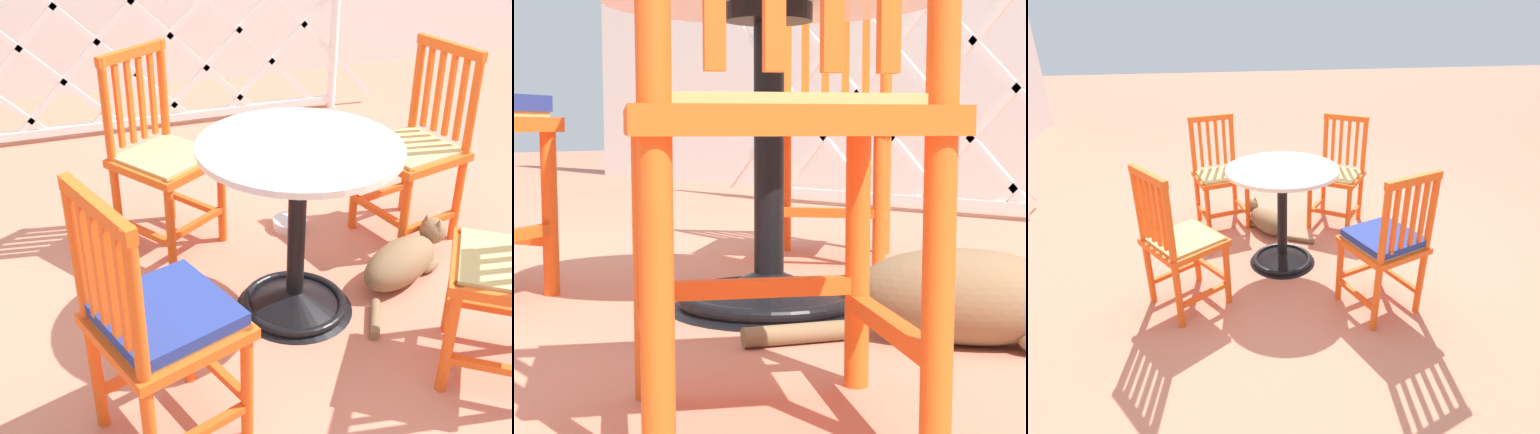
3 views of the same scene
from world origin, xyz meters
The scene contains 7 objects.
ground_plane centered at (0.00, 0.00, 0.00)m, with size 24.00×24.00×0.00m, color #C6755B.
lattice_fence_panel centered at (-0.51, 2.32, 0.61)m, with size 3.83×0.06×1.21m.
cafe_table centered at (-0.04, 0.20, 0.28)m, with size 0.76×0.76×0.73m.
orange_chair_near_fence centered at (0.54, -0.38, 0.43)m, with size 0.56×0.56×0.91m.
orange_chair_at_corner centered at (-0.42, 0.88, 0.43)m, with size 0.55×0.55×0.91m.
tabby_cat centered at (0.50, 0.25, 0.10)m, with size 0.59×0.52×0.23m.
pet_water_bowl centered at (0.18, 0.81, 0.03)m, with size 0.17×0.17×0.05m, color silver.
Camera 2 is at (1.28, -1.18, 0.42)m, focal length 57.82 mm.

